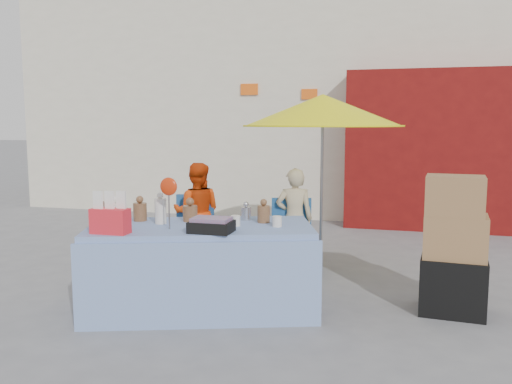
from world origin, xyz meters
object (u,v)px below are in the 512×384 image
(chair_right, at_px, (292,250))
(umbrella, at_px, (323,111))
(vendor_orange, at_px, (197,212))
(market_table, at_px, (200,267))
(chair_left, at_px, (193,244))
(box_stack, at_px, (454,251))
(vendor_beige, at_px, (294,219))

(chair_right, xyz_separation_m, umbrella, (0.30, 0.28, 1.64))
(chair_right, relative_size, vendor_orange, 0.67)
(market_table, bearing_deg, chair_left, 95.42)
(chair_left, bearing_deg, box_stack, -31.71)
(market_table, height_order, box_stack, box_stack)
(market_table, bearing_deg, vendor_orange, 93.59)
(vendor_orange, bearing_deg, umbrella, 172.56)
(vendor_beige, bearing_deg, market_table, 58.43)
(vendor_orange, bearing_deg, vendor_beige, 167.04)
(chair_left, height_order, vendor_beige, vendor_beige)
(vendor_orange, height_order, box_stack, box_stack)
(chair_left, bearing_deg, vendor_beige, -6.83)
(chair_left, bearing_deg, umbrella, -2.58)
(vendor_orange, relative_size, umbrella, 0.60)
(vendor_orange, distance_m, umbrella, 2.00)
(box_stack, bearing_deg, vendor_orange, 158.93)
(market_table, bearing_deg, chair_right, 51.38)
(market_table, bearing_deg, umbrella, 46.05)
(chair_left, relative_size, umbrella, 0.41)
(umbrella, bearing_deg, chair_left, -169.62)
(market_table, relative_size, umbrella, 1.11)
(market_table, distance_m, chair_right, 1.65)
(chair_right, bearing_deg, market_table, -122.96)
(box_stack, bearing_deg, vendor_beige, 146.36)
(chair_right, relative_size, vendor_beige, 0.70)
(chair_left, height_order, chair_right, same)
(box_stack, bearing_deg, market_table, -166.83)
(market_table, xyz_separation_m, chair_left, (-0.69, 1.54, -0.16))
(chair_right, distance_m, umbrella, 1.69)
(umbrella, xyz_separation_m, box_stack, (1.42, -1.29, -1.30))
(vendor_orange, distance_m, vendor_beige, 1.25)
(umbrella, bearing_deg, vendor_orange, -174.47)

